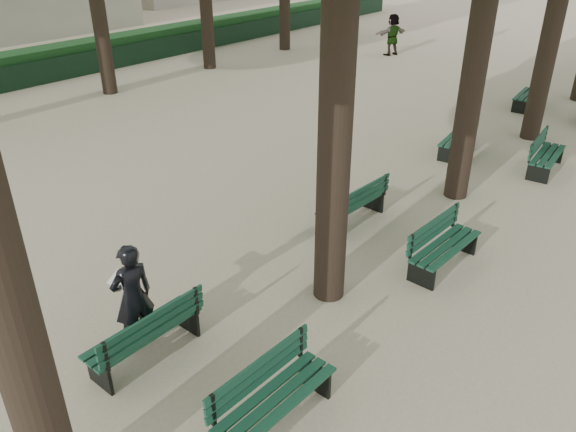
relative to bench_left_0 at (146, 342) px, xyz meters
The scene contains 13 objects.
ground 0.46m from the bench_left_0, behind, with size 120.00×120.00×0.00m, color #BDAD8F.
bench_left_0 is the anchor object (origin of this frame).
bench_left_1 5.34m from the bench_left_0, 90.00° to the left, with size 0.66×1.83×0.92m.
bench_left_2 10.45m from the bench_left_0, 90.00° to the left, with size 0.80×1.86×0.92m.
bench_left_3 15.86m from the bench_left_0, 90.00° to the left, with size 0.75×1.85×0.92m.
bench_right_0 2.28m from the bench_left_0, ahead, with size 0.63×1.82×0.92m.
bench_right_1 5.45m from the bench_left_0, 65.44° to the left, with size 0.65×1.82×0.92m.
bench_right_2 10.94m from the bench_left_0, 78.04° to the left, with size 0.73×1.84×0.92m.
man_with_map 0.68m from the bench_left_0, 161.27° to the left, with size 0.66×0.73×1.72m.
pedestrian_a 26.99m from the bench_left_0, 102.62° to the left, with size 0.75×0.31×1.55m, color #262628.
pedestrian_e 21.59m from the bench_left_0, 110.95° to the left, with size 1.71×0.37×1.84m, color #262628.
fence 18.87m from the bench_left_0, 144.50° to the left, with size 0.08×42.00×0.90m, color black.
hedge 19.45m from the bench_left_0, 145.70° to the left, with size 1.20×42.00×1.20m, color #143B19.
Camera 1 is at (5.97, -3.50, 5.70)m, focal length 35.00 mm.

